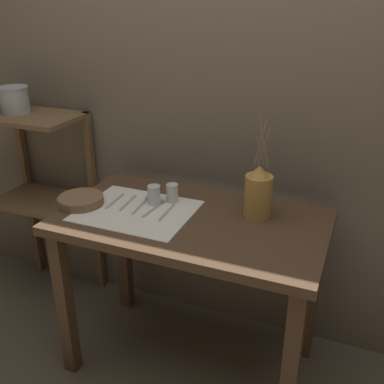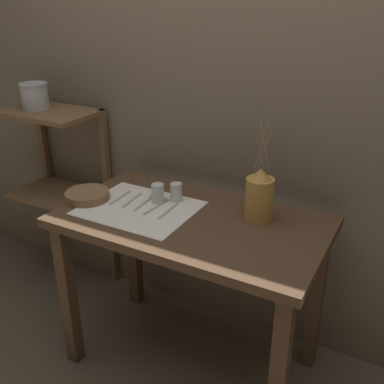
# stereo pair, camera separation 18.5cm
# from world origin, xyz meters

# --- Properties ---
(ground_plane) EXTENTS (12.00, 12.00, 0.00)m
(ground_plane) POSITION_xyz_m (0.00, 0.00, 0.00)
(ground_plane) COLOR brown
(stone_wall_back) EXTENTS (7.00, 0.06, 2.40)m
(stone_wall_back) POSITION_xyz_m (0.00, 0.43, 1.20)
(stone_wall_back) COLOR #6B5E4C
(stone_wall_back) RESTS_ON ground_plane
(wooden_table) EXTENTS (1.14, 0.64, 0.79)m
(wooden_table) POSITION_xyz_m (0.00, 0.00, 0.66)
(wooden_table) COLOR #4C3523
(wooden_table) RESTS_ON ground_plane
(wooden_shelf_unit) EXTENTS (0.51, 0.33, 1.09)m
(wooden_shelf_unit) POSITION_xyz_m (-0.98, 0.25, 0.76)
(wooden_shelf_unit) COLOR brown
(wooden_shelf_unit) RESTS_ON ground_plane
(linen_cloth) EXTENTS (0.49, 0.40, 0.00)m
(linen_cloth) POSITION_xyz_m (-0.24, -0.03, 0.79)
(linen_cloth) COLOR white
(linen_cloth) RESTS_ON wooden_table
(pitcher_with_flowers) EXTENTS (0.12, 0.12, 0.44)m
(pitcher_with_flowers) POSITION_xyz_m (0.25, 0.12, 0.90)
(pitcher_with_flowers) COLOR #B7843D
(pitcher_with_flowers) RESTS_ON wooden_table
(wooden_bowl) EXTENTS (0.20, 0.20, 0.04)m
(wooden_bowl) POSITION_xyz_m (-0.51, -0.07, 0.81)
(wooden_bowl) COLOR brown
(wooden_bowl) RESTS_ON wooden_table
(glass_tumbler_near) EXTENTS (0.06, 0.06, 0.09)m
(glass_tumbler_near) POSITION_xyz_m (-0.20, 0.06, 0.84)
(glass_tumbler_near) COLOR silver
(glass_tumbler_near) RESTS_ON wooden_table
(glass_tumbler_far) EXTENTS (0.05, 0.05, 0.08)m
(glass_tumbler_far) POSITION_xyz_m (-0.14, 0.11, 0.84)
(glass_tumbler_far) COLOR silver
(glass_tumbler_far) RESTS_ON wooden_table
(fork_outer) EXTENTS (0.02, 0.16, 0.00)m
(fork_outer) POSITION_xyz_m (-0.38, 0.01, 0.80)
(fork_outer) COLOR #A8A8AD
(fork_outer) RESTS_ON wooden_table
(knife_center) EXTENTS (0.03, 0.16, 0.00)m
(knife_center) POSITION_xyz_m (-0.32, 0.02, 0.80)
(knife_center) COLOR #A8A8AD
(knife_center) RESTS_ON wooden_table
(spoon_outer) EXTENTS (0.03, 0.17, 0.02)m
(spoon_outer) POSITION_xyz_m (-0.25, 0.06, 0.80)
(spoon_outer) COLOR #A8A8AD
(spoon_outer) RESTS_ON wooden_table
(spoon_inner) EXTENTS (0.03, 0.17, 0.02)m
(spoon_inner) POSITION_xyz_m (-0.18, 0.05, 0.80)
(spoon_inner) COLOR #A8A8AD
(spoon_inner) RESTS_ON wooden_table
(fork_inner) EXTENTS (0.02, 0.16, 0.00)m
(fork_inner) POSITION_xyz_m (-0.11, -0.00, 0.80)
(fork_inner) COLOR #A8A8AD
(fork_inner) RESTS_ON wooden_table
(metal_pot_large) EXTENTS (0.15, 0.15, 0.14)m
(metal_pot_large) POSITION_xyz_m (-1.07, 0.22, 1.16)
(metal_pot_large) COLOR #A8A8AD
(metal_pot_large) RESTS_ON wooden_shelf_unit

